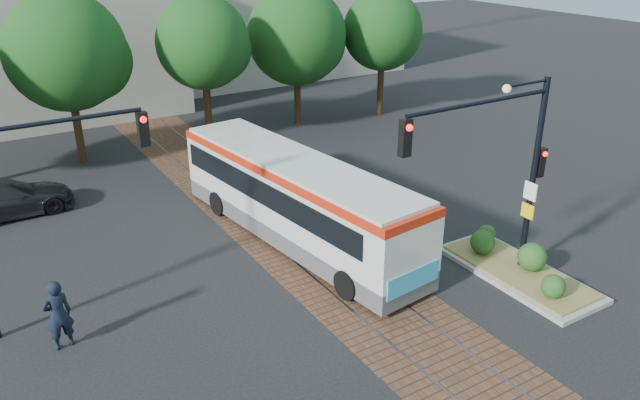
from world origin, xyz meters
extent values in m
plane|color=black|center=(0.00, 0.00, 0.00)|extent=(120.00, 120.00, 0.00)
cube|color=brown|center=(0.00, 4.00, 0.01)|extent=(3.60, 40.00, 0.01)
cube|color=slate|center=(-0.75, 4.00, 0.01)|extent=(0.06, 40.00, 0.01)
cube|color=slate|center=(0.75, 4.00, 0.01)|extent=(0.06, 40.00, 0.01)
cylinder|color=#382314|center=(-4.50, 16.80, 1.56)|extent=(0.36, 0.36, 3.12)
sphere|color=#123A14|center=(-4.50, 16.80, 5.07)|extent=(5.20, 5.20, 5.20)
cylinder|color=#382314|center=(1.50, 16.00, 1.69)|extent=(0.36, 0.36, 3.39)
sphere|color=#123A14|center=(1.50, 16.00, 5.04)|extent=(4.40, 4.40, 4.40)
cylinder|color=#382314|center=(7.00, 16.80, 1.43)|extent=(0.36, 0.36, 2.86)
sphere|color=#123A14|center=(7.00, 16.80, 4.81)|extent=(5.20, 5.20, 5.20)
cylinder|color=#382314|center=(12.00, 16.00, 1.56)|extent=(0.36, 0.36, 3.12)
sphere|color=#123A14|center=(12.00, 16.00, 4.77)|extent=(4.40, 4.40, 4.40)
cube|color=#ADA899|center=(12.00, 30.00, 3.50)|extent=(18.00, 10.00, 7.00)
cube|color=#4B4B4E|center=(0.10, 4.78, 0.51)|extent=(3.60, 11.23, 0.64)
cube|color=silver|center=(0.10, 4.78, 1.70)|extent=(3.61, 11.23, 1.75)
cube|color=black|center=(0.06, 5.05, 1.98)|extent=(3.54, 10.14, 0.83)
cube|color=red|center=(0.10, 4.78, 2.71)|extent=(3.65, 11.23, 0.28)
cube|color=silver|center=(0.10, 4.78, 2.90)|extent=(3.50, 10.86, 0.13)
cube|color=black|center=(0.74, -0.56, 2.07)|extent=(1.47, 0.28, 0.83)
cube|color=#3296C8|center=(0.76, -0.72, 0.97)|extent=(2.01, 0.30, 0.64)
cube|color=orange|center=(1.39, 4.01, 1.15)|extent=(0.55, 4.11, 1.01)
cylinder|color=black|center=(-0.48, 0.73, 0.46)|extent=(0.43, 0.95, 0.92)
cylinder|color=black|center=(1.62, 0.98, 0.46)|extent=(0.43, 0.95, 0.92)
cylinder|color=black|center=(-1.37, 8.12, 0.46)|extent=(0.43, 0.95, 0.92)
cylinder|color=black|center=(0.73, 8.37, 0.46)|extent=(0.43, 0.95, 0.92)
cube|color=gray|center=(4.80, -1.00, 0.07)|extent=(2.20, 5.20, 0.15)
cube|color=olive|center=(4.80, -1.00, 0.19)|extent=(1.90, 4.80, 0.08)
sphere|color=#1E4719|center=(4.40, -2.60, 0.58)|extent=(0.70, 0.70, 0.70)
sphere|color=#1E4719|center=(5.10, -1.20, 0.68)|extent=(0.90, 0.90, 0.90)
sphere|color=#1E4719|center=(4.60, 0.40, 0.63)|extent=(0.80, 0.80, 0.80)
sphere|color=#1E4719|center=(5.30, 0.90, 0.53)|extent=(0.60, 0.60, 0.60)
cylinder|color=black|center=(5.10, -0.80, 3.21)|extent=(0.18, 0.18, 6.00)
cylinder|color=black|center=(2.60, -0.80, 5.81)|extent=(5.00, 0.12, 0.12)
cube|color=black|center=(0.10, -0.80, 5.26)|extent=(0.28, 0.22, 0.95)
sphere|color=#FF190C|center=(0.10, -0.94, 5.56)|extent=(0.18, 0.18, 0.18)
cube|color=black|center=(5.32, -0.80, 3.61)|extent=(0.26, 0.20, 0.90)
sphere|color=#FF190C|center=(5.32, -0.93, 3.92)|extent=(0.16, 0.16, 0.16)
cube|color=white|center=(4.92, -0.92, 2.81)|extent=(0.04, 0.45, 0.55)
cube|color=yellow|center=(4.92, -0.92, 2.17)|extent=(0.04, 0.45, 0.45)
cylinder|color=black|center=(4.30, -0.80, 6.12)|extent=(1.60, 0.08, 0.08)
sphere|color=silver|center=(3.50, -0.80, 6.06)|extent=(0.24, 0.24, 0.24)
cylinder|color=black|center=(-7.25, 4.00, 5.60)|extent=(4.50, 0.12, 0.12)
cube|color=black|center=(-5.00, 4.00, 5.05)|extent=(0.28, 0.22, 0.95)
sphere|color=#FF190C|center=(-5.00, 3.86, 5.35)|extent=(0.18, 0.18, 0.18)
imported|color=black|center=(-8.07, 2.66, 0.98)|extent=(0.77, 0.57, 1.96)
imported|color=black|center=(-8.23, 12.17, 0.69)|extent=(4.83, 2.09, 1.39)
camera|label=1|loc=(-9.36, -12.19, 10.05)|focal=35.00mm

